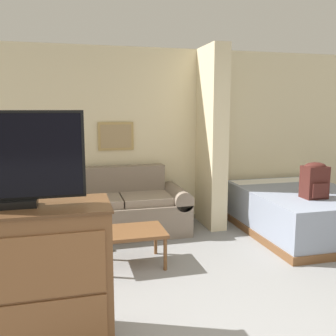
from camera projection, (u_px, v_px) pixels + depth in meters
The scene contains 10 objects.
wall_back at pixel (151, 137), 5.65m from camera, with size 7.16×0.16×2.60m.
wall_partition_pillar at pixel (211, 138), 5.45m from camera, with size 0.24×0.72×2.60m.
couch at pixel (121, 210), 5.21m from camera, with size 1.85×0.84×0.90m.
coffee_table at pixel (131, 234), 4.13m from camera, with size 0.74×0.55×0.40m.
side_table at pixel (37, 206), 4.88m from camera, with size 0.46×0.46×0.56m.
table_lamp at pixel (36, 177), 4.82m from camera, with size 0.30×0.30×0.45m.
tv_dresser at pixel (24, 282), 2.60m from camera, with size 1.22×0.54×1.07m.
tv at pixel (16, 159), 2.47m from camera, with size 0.89×0.16×0.64m.
bed at pixel (301, 211), 5.24m from camera, with size 1.54×1.99×0.60m.
backpack at pixel (315, 180), 4.72m from camera, with size 0.29×0.25×0.46m.
Camera 1 is at (-1.18, -2.05, 1.73)m, focal length 40.00 mm.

